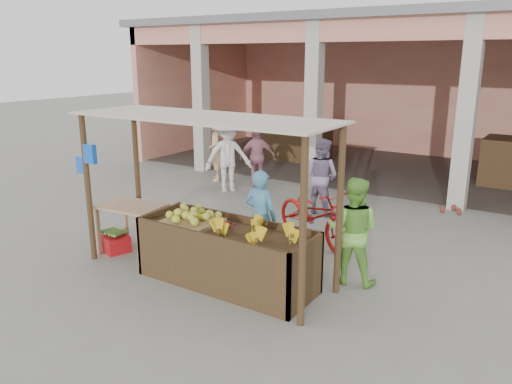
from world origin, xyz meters
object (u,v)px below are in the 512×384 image
Objects in this scene: red_crate at (114,242)px; vendor_blue at (261,214)px; motorcycle at (315,214)px; vendor_green at (353,228)px; side_table at (131,213)px; fruit_stall at (227,257)px.

red_crate is 2.61m from vendor_blue.
vendor_blue is 0.79× the size of motorcycle.
vendor_green is 0.81× the size of motorcycle.
vendor_blue is at bearing 17.93° from side_table.
fruit_stall is 1.57× the size of vendor_green.
red_crate is (-0.39, -0.06, -0.58)m from side_table.
vendor_green reaches higher than side_table.
fruit_stall is 2.37m from red_crate.
vendor_blue is at bearing -170.91° from motorcycle.
red_crate is at bearing 153.28° from motorcycle.
red_crate is (-2.36, -0.01, -0.26)m from fruit_stall.
motorcycle is at bearing -106.53° from vendor_blue.
vendor_blue is (2.35, 0.93, 0.67)m from red_crate.
motorcycle is (-1.15, 1.12, -0.30)m from vendor_green.
motorcycle reaches higher than red_crate.
vendor_green reaches higher than red_crate.
fruit_stall is 1.28× the size of motorcycle.
motorcycle is (0.34, 1.24, -0.28)m from vendor_blue.
motorcycle is at bearing 81.18° from fruit_stall.
vendor_blue reaches higher than fruit_stall.
vendor_green reaches higher than fruit_stall.
side_table is at bearing 156.91° from motorcycle.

